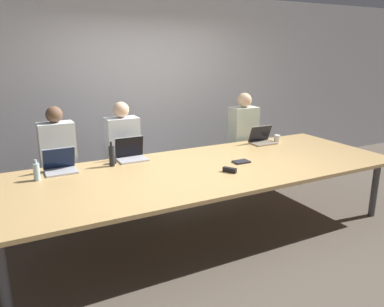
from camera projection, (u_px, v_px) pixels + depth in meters
ground_plane at (203, 229)px, 4.33m from camera, size 24.00×24.00×0.00m
curtain_wall at (144, 92)px, 5.52m from camera, size 12.00×0.06×2.80m
conference_table at (204, 171)px, 4.14m from camera, size 4.48×1.64×0.75m
laptop_far_right at (262, 138)px, 5.20m from camera, size 0.34×0.25×0.24m
person_far_right at (243, 142)px, 5.58m from camera, size 0.40×0.24×1.41m
cup_far_right at (277, 138)px, 5.27m from camera, size 0.08×0.08×0.10m
laptop_far_left at (60, 165)px, 3.98m from camera, size 0.33×0.27×0.26m
person_far_left at (59, 167)px, 4.43m from camera, size 0.40×0.24×1.39m
bottle_far_left at (37, 172)px, 3.71m from camera, size 0.07×0.07×0.21m
laptop_far_midleft at (131, 153)px, 4.43m from camera, size 0.35×0.26×0.26m
person_far_midleft at (123, 159)px, 4.74m from camera, size 0.40×0.24×1.40m
cup_far_midleft at (113, 160)px, 4.27m from camera, size 0.07×0.07×0.09m
bottle_far_midleft at (112, 156)px, 4.16m from camera, size 0.06×0.06×0.28m
stapler at (230, 170)px, 3.97m from camera, size 0.12×0.15×0.05m
notebook at (241, 162)px, 4.32m from camera, size 0.19×0.13×0.02m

